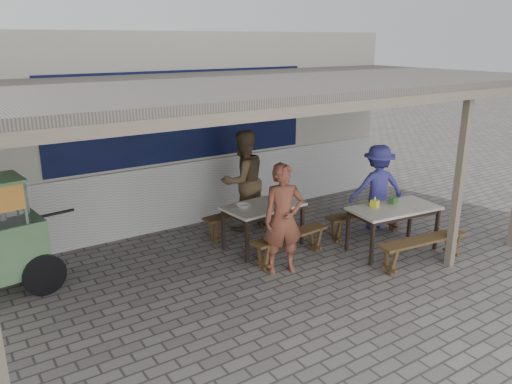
{
  "coord_description": "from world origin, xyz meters",
  "views": [
    {
      "loc": [
        -4.06,
        -5.16,
        3.37
      ],
      "look_at": [
        -0.06,
        0.9,
        1.14
      ],
      "focal_mm": 35.0,
      "sensor_mm": 36.0,
      "label": 1
    }
  ],
  "objects_px": {
    "bench_left_wall": "(239,218)",
    "condiment_bowl": "(243,206)",
    "patron_street_side": "(283,219)",
    "patron_wall_side": "(243,181)",
    "tissue_box": "(375,203)",
    "condiment_jar": "(271,197)",
    "donation_box": "(393,200)",
    "bench_left_street": "(290,240)",
    "bench_right_wall": "(366,218)",
    "table_right": "(394,212)",
    "bench_right_street": "(423,245)",
    "patron_right_table": "(377,187)",
    "table_left": "(263,209)"
  },
  "relations": [
    {
      "from": "bench_left_wall",
      "to": "condiment_bowl",
      "type": "relative_size",
      "value": 6.68
    },
    {
      "from": "table_left",
      "to": "bench_left_wall",
      "type": "relative_size",
      "value": 0.96
    },
    {
      "from": "bench_left_street",
      "to": "patron_wall_side",
      "type": "bearing_deg",
      "value": 80.46
    },
    {
      "from": "condiment_jar",
      "to": "patron_wall_side",
      "type": "bearing_deg",
      "value": 97.92
    },
    {
      "from": "bench_left_street",
      "to": "bench_left_wall",
      "type": "xyz_separation_m",
      "value": [
        -0.12,
        1.33,
        0.0
      ]
    },
    {
      "from": "bench_left_street",
      "to": "tissue_box",
      "type": "distance_m",
      "value": 1.53
    },
    {
      "from": "table_left",
      "to": "patron_wall_side",
      "type": "relative_size",
      "value": 0.74
    },
    {
      "from": "table_left",
      "to": "patron_street_side",
      "type": "distance_m",
      "value": 0.97
    },
    {
      "from": "patron_street_side",
      "to": "bench_right_street",
      "type": "bearing_deg",
      "value": -8.65
    },
    {
      "from": "tissue_box",
      "to": "condiment_jar",
      "type": "bearing_deg",
      "value": 132.5
    },
    {
      "from": "condiment_jar",
      "to": "bench_left_street",
      "type": "bearing_deg",
      "value": -104.91
    },
    {
      "from": "bench_right_street",
      "to": "patron_wall_side",
      "type": "bearing_deg",
      "value": 123.4
    },
    {
      "from": "patron_street_side",
      "to": "condiment_bowl",
      "type": "height_order",
      "value": "patron_street_side"
    },
    {
      "from": "table_left",
      "to": "table_right",
      "type": "relative_size",
      "value": 0.88
    },
    {
      "from": "bench_right_wall",
      "to": "tissue_box",
      "type": "relative_size",
      "value": 13.99
    },
    {
      "from": "bench_right_street",
      "to": "donation_box",
      "type": "bearing_deg",
      "value": 81.68
    },
    {
      "from": "bench_right_street",
      "to": "donation_box",
      "type": "height_order",
      "value": "donation_box"
    },
    {
      "from": "table_right",
      "to": "table_left",
      "type": "bearing_deg",
      "value": 150.12
    },
    {
      "from": "bench_left_street",
      "to": "donation_box",
      "type": "distance_m",
      "value": 1.91
    },
    {
      "from": "bench_left_street",
      "to": "condiment_jar",
      "type": "xyz_separation_m",
      "value": [
        0.23,
        0.86,
        0.46
      ]
    },
    {
      "from": "bench_right_wall",
      "to": "patron_wall_side",
      "type": "relative_size",
      "value": 0.86
    },
    {
      "from": "tissue_box",
      "to": "bench_right_street",
      "type": "bearing_deg",
      "value": -78.64
    },
    {
      "from": "table_left",
      "to": "bench_right_street",
      "type": "height_order",
      "value": "table_left"
    },
    {
      "from": "bench_left_wall",
      "to": "condiment_bowl",
      "type": "bearing_deg",
      "value": -121.0
    },
    {
      "from": "table_right",
      "to": "condiment_bowl",
      "type": "xyz_separation_m",
      "value": [
        -2.05,
        1.36,
        0.1
      ]
    },
    {
      "from": "bench_left_street",
      "to": "bench_right_wall",
      "type": "height_order",
      "value": "same"
    },
    {
      "from": "bench_left_street",
      "to": "bench_left_wall",
      "type": "height_order",
      "value": "same"
    },
    {
      "from": "donation_box",
      "to": "bench_left_wall",
      "type": "bearing_deg",
      "value": 136.9
    },
    {
      "from": "patron_street_side",
      "to": "donation_box",
      "type": "relative_size",
      "value": 10.94
    },
    {
      "from": "patron_right_table",
      "to": "donation_box",
      "type": "bearing_deg",
      "value": 87.08
    },
    {
      "from": "table_right",
      "to": "condiment_jar",
      "type": "distance_m",
      "value": 2.05
    },
    {
      "from": "bench_left_street",
      "to": "condiment_jar",
      "type": "bearing_deg",
      "value": 70.15
    },
    {
      "from": "bench_left_wall",
      "to": "bench_right_wall",
      "type": "xyz_separation_m",
      "value": [
        1.85,
        -1.26,
        0.01
      ]
    },
    {
      "from": "table_right",
      "to": "tissue_box",
      "type": "distance_m",
      "value": 0.35
    },
    {
      "from": "bench_right_wall",
      "to": "donation_box",
      "type": "xyz_separation_m",
      "value": [
        0.06,
        -0.53,
        0.46
      ]
    },
    {
      "from": "tissue_box",
      "to": "condiment_bowl",
      "type": "relative_size",
      "value": 0.54
    },
    {
      "from": "patron_street_side",
      "to": "condiment_jar",
      "type": "relative_size",
      "value": 20.2
    },
    {
      "from": "condiment_jar",
      "to": "table_right",
      "type": "bearing_deg",
      "value": -45.87
    },
    {
      "from": "patron_right_table",
      "to": "bench_left_wall",
      "type": "bearing_deg",
      "value": 0.8
    },
    {
      "from": "patron_wall_side",
      "to": "patron_right_table",
      "type": "bearing_deg",
      "value": 142.67
    },
    {
      "from": "bench_right_wall",
      "to": "patron_right_table",
      "type": "relative_size",
      "value": 1.01
    },
    {
      "from": "bench_left_street",
      "to": "condiment_bowl",
      "type": "xyz_separation_m",
      "value": [
        -0.4,
        0.76,
        0.44
      ]
    },
    {
      "from": "patron_street_side",
      "to": "donation_box",
      "type": "height_order",
      "value": "patron_street_side"
    },
    {
      "from": "patron_street_side",
      "to": "patron_wall_side",
      "type": "bearing_deg",
      "value": 96.14
    },
    {
      "from": "donation_box",
      "to": "condiment_jar",
      "type": "xyz_separation_m",
      "value": [
        -1.57,
        1.32,
        -0.01
      ]
    },
    {
      "from": "bench_left_street",
      "to": "patron_wall_side",
      "type": "xyz_separation_m",
      "value": [
        0.13,
        1.59,
        0.58
      ]
    },
    {
      "from": "bench_right_street",
      "to": "patron_right_table",
      "type": "relative_size",
      "value": 1.01
    },
    {
      "from": "table_left",
      "to": "condiment_bowl",
      "type": "bearing_deg",
      "value": 160.28
    },
    {
      "from": "tissue_box",
      "to": "condiment_jar",
      "type": "height_order",
      "value": "tissue_box"
    },
    {
      "from": "condiment_bowl",
      "to": "patron_right_table",
      "type": "bearing_deg",
      "value": -10.51
    }
  ]
}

